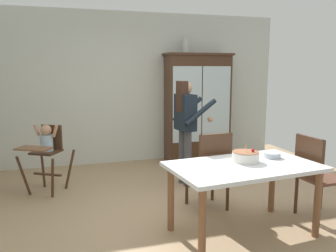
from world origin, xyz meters
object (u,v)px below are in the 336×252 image
high_chair_with_toddler (46,146)px  dining_table (244,174)px  adult_person (186,120)px  dining_chair_right_end (315,171)px  serving_bowl (272,155)px  china_cabinet (198,107)px  birthday_cake (246,156)px  dining_chair_far_side (211,166)px  ceramic_vase (185,46)px

high_chair_with_toddler → dining_table: bearing=-12.9°
adult_person → dining_chair_right_end: (0.99, -1.56, -0.41)m
adult_person → serving_bowl: size_ratio=8.50×
china_cabinet → birthday_cake: (-0.60, -2.88, -0.20)m
china_cabinet → dining_chair_right_end: size_ratio=2.06×
adult_person → dining_table: adult_person is taller
china_cabinet → dining_table: (-0.68, -2.98, -0.35)m
serving_bowl → dining_chair_far_side: 0.73m
high_chair_with_toddler → adult_person: bearing=23.8°
birthday_cake → serving_bowl: 0.37m
dining_table → birthday_cake: size_ratio=5.61×
birthday_cake → dining_chair_far_side: 0.62m
china_cabinet → dining_table: size_ratio=1.26×
ceramic_vase → dining_table: ceramic_vase is taller
high_chair_with_toddler → birthday_cake: high_chair_with_toddler is taller
birthday_cake → dining_chair_right_end: (0.89, -0.00, -0.24)m
ceramic_vase → dining_table: 3.35m
high_chair_with_toddler → serving_bowl: high_chair_with_toddler is taller
dining_chair_far_side → dining_chair_right_end: 1.17m
ceramic_vase → serving_bowl: (0.01, -2.82, -1.33)m
adult_person → serving_bowl: bearing=-170.0°
china_cabinet → dining_chair_far_side: 2.48m
china_cabinet → ceramic_vase: size_ratio=7.33×
serving_bowl → dining_chair_right_end: (0.53, -0.06, -0.21)m
adult_person → dining_chair_right_end: 1.89m
dining_chair_right_end → birthday_cake: bearing=87.3°
china_cabinet → high_chair_with_toddler: size_ratio=2.08×
adult_person → ceramic_vase: bearing=-26.4°
ceramic_vase → dining_chair_far_side: ceramic_vase is taller
ceramic_vase → dining_chair_far_side: (-0.49, -2.33, -1.54)m
adult_person → dining_chair_far_side: bearing=170.8°
china_cabinet → high_chair_with_toddler: (-2.65, -1.07, -0.34)m
dining_table → dining_chair_far_side: (-0.07, 0.66, -0.09)m
adult_person → dining_chair_right_end: bearing=-154.8°
dining_chair_right_end → dining_chair_far_side: bearing=58.9°
birthday_cake → ceramic_vase: bearing=83.0°
dining_table → dining_chair_right_end: bearing=5.9°
serving_bowl → high_chair_with_toddler: bearing=144.0°
adult_person → birthday_cake: (0.11, -1.56, -0.17)m
dining_chair_right_end → china_cabinet: bearing=3.0°
ceramic_vase → dining_chair_far_side: bearing=-101.9°
serving_bowl → dining_chair_far_side: (-0.50, 0.49, -0.21)m
high_chair_with_toddler → birthday_cake: bearing=-10.3°
birthday_cake → dining_table: bearing=-126.2°
high_chair_with_toddler → dining_chair_right_end: (2.93, -1.81, -0.10)m
birthday_cake → serving_bowl: size_ratio=1.56×
ceramic_vase → dining_chair_far_side: size_ratio=0.28×
high_chair_with_toddler → adult_person: adult_person is taller
ceramic_vase → adult_person: ceramic_vase is taller
adult_person → dining_chair_far_side: (-0.03, -1.00, -0.41)m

